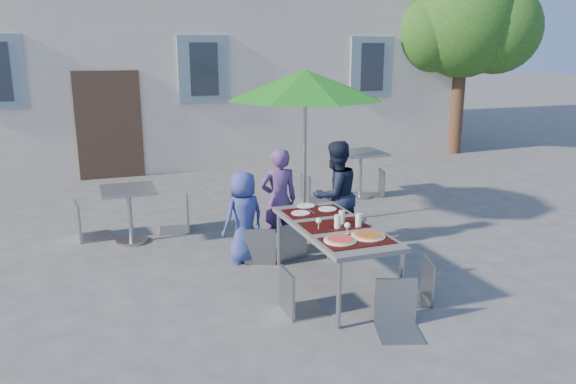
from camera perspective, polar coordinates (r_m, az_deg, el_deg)
name	(u,v)px	position (r m, az deg, el deg)	size (l,w,h in m)	color
ground	(367,319)	(5.82, 8.08, -12.63)	(90.00, 90.00, 0.00)	#49484B
tree	(463,22)	(15.11, 17.39, 16.12)	(3.60, 3.00, 4.70)	#4A2F20
dining_table	(334,230)	(6.19, 4.68, -3.86)	(0.80, 1.85, 0.76)	#414246
pizza_near_left	(340,240)	(5.67, 5.31, -4.85)	(0.33, 0.33, 0.03)	white
pizza_near_right	(368,235)	(5.83, 8.15, -4.37)	(0.35, 0.35, 0.03)	white
glassware	(343,221)	(6.08, 5.65, -2.90)	(0.51, 0.42, 0.15)	silver
place_settings	(312,209)	(6.73, 2.42, -1.74)	(0.63, 0.49, 0.01)	white
child_0	(244,217)	(7.04, -4.51, -2.56)	(0.57, 0.37, 1.16)	#324089
child_1	(279,200)	(7.36, -0.95, -0.85)	(0.51, 0.33, 1.39)	#55366F
child_2	(335,195)	(7.53, 4.81, -0.29)	(0.71, 0.41, 1.46)	#161C32
chair_0	(260,223)	(7.01, -2.83, -3.17)	(0.52, 0.52, 0.89)	gray
chair_1	(289,218)	(7.13, 0.08, -2.65)	(0.48, 0.49, 0.92)	gray
chair_2	(347,213)	(7.22, 6.04, -2.17)	(0.45, 0.45, 0.99)	gray
chair_3	(296,265)	(5.67, 0.82, -7.41)	(0.40, 0.40, 0.90)	gray
chair_4	(421,256)	(6.10, 13.32, -6.36)	(0.48, 0.48, 0.88)	gray
chair_5	(399,277)	(5.44, 11.25, -8.51)	(0.52, 0.52, 0.92)	gray
patio_umbrella	(305,86)	(8.21, 1.76, 10.71)	(2.31, 2.31, 2.34)	#9FA2A7
cafe_table_0	(129,205)	(8.03, -15.83, -1.27)	(0.72, 0.72, 0.77)	#9FA2A7
bg_chair_l_0	(84,198)	(8.37, -20.04, -0.54)	(0.50, 0.50, 1.02)	gray
bg_chair_r_0	(180,193)	(8.38, -10.94, -0.09)	(0.50, 0.49, 0.97)	gray
cafe_table_1	(361,164)	(10.18, 7.39, 2.82)	(0.78, 0.78, 0.84)	#9FA2A7
bg_chair_l_1	(310,172)	(9.89, 2.30, 2.08)	(0.42, 0.41, 0.90)	gray
bg_chair_r_1	(377,167)	(10.36, 9.03, 2.47)	(0.49, 0.49, 0.90)	gray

